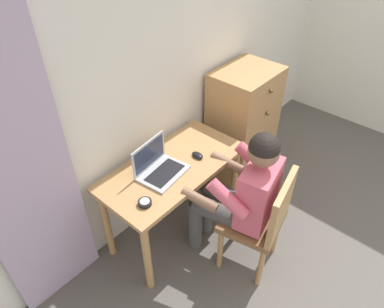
{
  "coord_description": "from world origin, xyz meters",
  "views": [
    {
      "loc": [
        -1.85,
        0.47,
        2.41
      ],
      "look_at": [
        -0.38,
        1.75,
        0.83
      ],
      "focal_mm": 32.66,
      "sensor_mm": 36.0,
      "label": 1
    }
  ],
  "objects_px": {
    "person_seated": "(241,191)",
    "computer_mouse": "(198,155)",
    "dresser": "(242,124)",
    "chair": "(262,219)",
    "desk": "(173,177)",
    "laptop": "(159,167)",
    "desk_clock": "(145,203)"
  },
  "relations": [
    {
      "from": "chair",
      "to": "desk_clock",
      "type": "height_order",
      "value": "chair"
    },
    {
      "from": "desk",
      "to": "person_seated",
      "type": "bearing_deg",
      "value": -74.35
    },
    {
      "from": "dresser",
      "to": "laptop",
      "type": "xyz_separation_m",
      "value": [
        -1.13,
        -0.04,
        0.23
      ]
    },
    {
      "from": "desk",
      "to": "laptop",
      "type": "xyz_separation_m",
      "value": [
        -0.12,
        0.02,
        0.17
      ]
    },
    {
      "from": "desk",
      "to": "dresser",
      "type": "bearing_deg",
      "value": 3.54
    },
    {
      "from": "computer_mouse",
      "to": "chair",
      "type": "bearing_deg",
      "value": -86.38
    },
    {
      "from": "person_seated",
      "to": "computer_mouse",
      "type": "xyz_separation_m",
      "value": [
        0.05,
        0.44,
        0.06
      ]
    },
    {
      "from": "laptop",
      "to": "desk_clock",
      "type": "bearing_deg",
      "value": -151.12
    },
    {
      "from": "dresser",
      "to": "chair",
      "type": "distance_m",
      "value": 1.12
    },
    {
      "from": "laptop",
      "to": "dresser",
      "type": "bearing_deg",
      "value": 1.91
    },
    {
      "from": "desk",
      "to": "laptop",
      "type": "bearing_deg",
      "value": 168.13
    },
    {
      "from": "chair",
      "to": "person_seated",
      "type": "relative_size",
      "value": 0.74
    },
    {
      "from": "desk",
      "to": "laptop",
      "type": "relative_size",
      "value": 3.08
    },
    {
      "from": "laptop",
      "to": "desk",
      "type": "bearing_deg",
      "value": -11.87
    },
    {
      "from": "dresser",
      "to": "laptop",
      "type": "relative_size",
      "value": 2.98
    },
    {
      "from": "dresser",
      "to": "person_seated",
      "type": "height_order",
      "value": "person_seated"
    },
    {
      "from": "laptop",
      "to": "desk_clock",
      "type": "height_order",
      "value": "laptop"
    },
    {
      "from": "desk_clock",
      "to": "dresser",
      "type": "bearing_deg",
      "value": 7.78
    },
    {
      "from": "desk",
      "to": "chair",
      "type": "xyz_separation_m",
      "value": [
        0.18,
        -0.69,
        -0.1
      ]
    },
    {
      "from": "person_seated",
      "to": "laptop",
      "type": "height_order",
      "value": "person_seated"
    },
    {
      "from": "person_seated",
      "to": "computer_mouse",
      "type": "height_order",
      "value": "person_seated"
    },
    {
      "from": "dresser",
      "to": "computer_mouse",
      "type": "relative_size",
      "value": 10.97
    },
    {
      "from": "desk",
      "to": "person_seated",
      "type": "height_order",
      "value": "person_seated"
    },
    {
      "from": "chair",
      "to": "computer_mouse",
      "type": "height_order",
      "value": "chair"
    },
    {
      "from": "desk",
      "to": "laptop",
      "type": "distance_m",
      "value": 0.21
    },
    {
      "from": "dresser",
      "to": "chair",
      "type": "bearing_deg",
      "value": -137.91
    },
    {
      "from": "desk_clock",
      "to": "chair",
      "type": "bearing_deg",
      "value": -44.2
    },
    {
      "from": "laptop",
      "to": "computer_mouse",
      "type": "distance_m",
      "value": 0.33
    },
    {
      "from": "desk",
      "to": "desk_clock",
      "type": "distance_m",
      "value": 0.44
    },
    {
      "from": "dresser",
      "to": "laptop",
      "type": "height_order",
      "value": "dresser"
    },
    {
      "from": "dresser",
      "to": "chair",
      "type": "xyz_separation_m",
      "value": [
        -0.83,
        -0.75,
        -0.05
      ]
    },
    {
      "from": "laptop",
      "to": "computer_mouse",
      "type": "relative_size",
      "value": 3.68
    }
  ]
}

